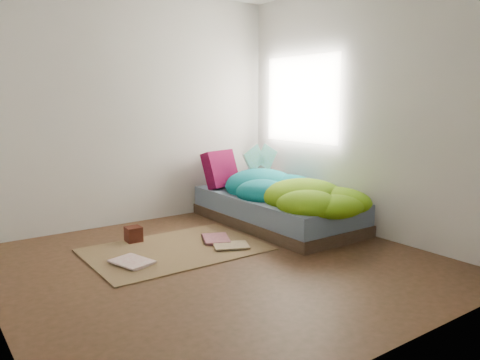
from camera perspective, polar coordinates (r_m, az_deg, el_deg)
name	(u,v)px	position (r m, az deg, el deg)	size (l,w,h in m)	color
ground	(221,263)	(4.11, -2.35, -10.11)	(3.50, 3.50, 0.00)	#3B2916
room_walls	(220,71)	(3.88, -2.41, 13.14)	(3.54, 3.54, 2.62)	silver
bed	(276,210)	(5.32, 4.42, -3.62)	(1.00, 2.00, 0.34)	#39281F
duvet	(290,183)	(5.08, 6.06, -0.33)	(0.96, 1.84, 0.34)	#087C7C
rug	(176,249)	(4.49, -7.87, -8.39)	(1.60, 1.10, 0.01)	brown
pillow_floral	(257,180)	(5.84, 2.12, -0.03)	(0.56, 0.35, 0.13)	white
pillow_magenta	(221,169)	(5.68, -2.37, 1.31)	(0.44, 0.14, 0.44)	#480416
open_book	(261,149)	(5.67, 2.57, 3.78)	(0.41, 0.09, 0.25)	#2C862D
wooden_box	(133,234)	(4.77, -12.86, -6.44)	(0.15, 0.15, 0.15)	#35150C
floor_book_a	(120,266)	(4.10, -14.46, -10.12)	(0.26, 0.35, 0.03)	silver
floor_book_b	(203,240)	(4.68, -4.49, -7.26)	(0.25, 0.34, 0.03)	#C37077
floor_book_c	(233,250)	(4.38, -0.83, -8.49)	(0.24, 0.33, 0.02)	tan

